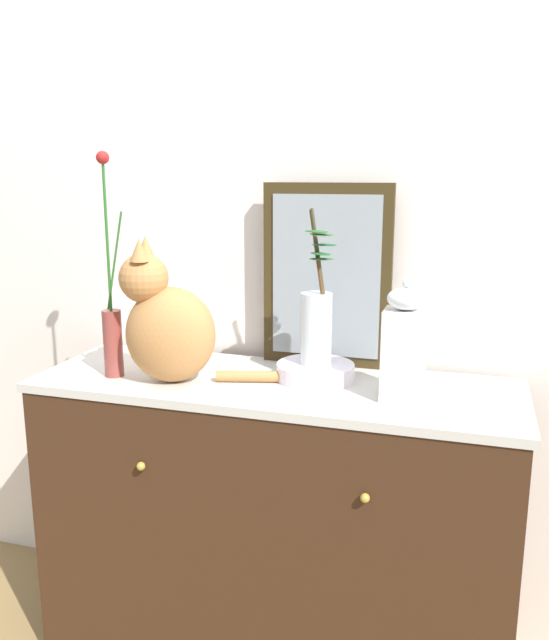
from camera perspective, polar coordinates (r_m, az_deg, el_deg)
The scene contains 8 objects.
wall_back at distance 2.09m, azimuth 2.49°, elevation 8.06°, with size 4.40×0.08×2.60m, color silver.
sideboard at distance 2.06m, azimuth -0.00°, elevation -17.13°, with size 1.38×0.49×0.89m.
mirror_leaning at distance 1.99m, azimuth 4.54°, elevation 3.82°, with size 0.39×0.03×0.55m.
cat_sitting at distance 1.87m, azimuth -9.33°, elevation -0.37°, with size 0.47×0.24×0.41m.
vase_slim_green at distance 1.95m, azimuth -13.92°, elevation -0.53°, with size 0.08×0.06×0.64m.
bowl_porcelain at distance 1.90m, azimuth 3.58°, elevation -4.50°, with size 0.22×0.22×0.05m, color white.
vase_glass_clear at distance 1.86m, azimuth 3.65°, elevation -0.33°, with size 0.11×0.14×0.44m.
jar_lidded_porcelain at distance 1.73m, azimuth 11.19°, elevation -2.18°, with size 0.11×0.11×0.32m.
Camera 1 is at (0.52, -1.71, 1.47)m, focal length 36.85 mm.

